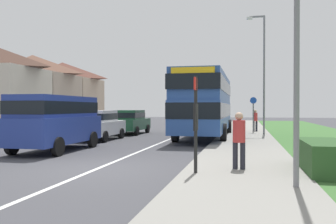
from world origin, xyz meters
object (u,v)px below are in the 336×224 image
at_px(parked_car_dark_green, 130,121).
at_px(pedestrian_at_stop, 239,138).
at_px(parked_van_blue, 56,118).
at_px(parked_car_white, 98,124).
at_px(bus_stop_sign, 196,118).
at_px(pedestrian_walking_away, 255,119).
at_px(street_lamp_mid, 262,67).
at_px(double_decker_bus, 205,102).
at_px(cycle_route_sign, 253,113).

xyz_separation_m(parked_car_dark_green, pedestrian_at_stop, (7.59, -13.59, 0.08)).
relative_size(parked_van_blue, parked_car_white, 1.22).
bearing_deg(bus_stop_sign, pedestrian_walking_away, 83.75).
xyz_separation_m(pedestrian_at_stop, bus_stop_sign, (-1.08, -0.81, 0.56)).
bearing_deg(bus_stop_sign, parked_car_dark_green, 114.32).
distance_m(bus_stop_sign, street_lamp_mid, 14.70).
distance_m(double_decker_bus, street_lamp_mid, 4.50).
bearing_deg(cycle_route_sign, parked_car_dark_green, -169.22).
xyz_separation_m(double_decker_bus, parked_car_dark_green, (-5.41, 2.15, -1.24)).
bearing_deg(parked_car_white, pedestrian_walking_away, 42.34).
bearing_deg(bus_stop_sign, parked_van_blue, 145.41).
distance_m(parked_van_blue, cycle_route_sign, 14.15).
bearing_deg(pedestrian_walking_away, parked_car_white, -137.66).
relative_size(parked_van_blue, street_lamp_mid, 0.65).
height_order(pedestrian_walking_away, cycle_route_sign, cycle_route_sign).
distance_m(parked_car_white, pedestrian_walking_away, 11.70).
bearing_deg(parked_car_dark_green, bus_stop_sign, -65.68).
relative_size(parked_car_white, bus_stop_sign, 1.56).
relative_size(bus_stop_sign, cycle_route_sign, 1.03).
height_order(parked_car_white, pedestrian_at_stop, pedestrian_at_stop).
xyz_separation_m(parked_van_blue, bus_stop_sign, (6.46, -4.46, 0.19)).
bearing_deg(parked_car_dark_green, pedestrian_walking_away, 19.52).
xyz_separation_m(parked_van_blue, pedestrian_at_stop, (7.54, -3.64, -0.37)).
distance_m(parked_car_white, pedestrian_at_stop, 11.70).
bearing_deg(cycle_route_sign, parked_van_blue, -125.47).
xyz_separation_m(pedestrian_walking_away, bus_stop_sign, (-1.91, -17.39, 0.56)).
relative_size(parked_car_white, cycle_route_sign, 1.61).
bearing_deg(bus_stop_sign, cycle_route_sign, 83.75).
bearing_deg(parked_van_blue, bus_stop_sign, -34.59).
bearing_deg(parked_van_blue, pedestrian_at_stop, -25.79).
distance_m(parked_car_white, street_lamp_mid, 10.75).
height_order(parked_van_blue, bus_stop_sign, bus_stop_sign).
height_order(double_decker_bus, parked_car_dark_green, double_decker_bus).
bearing_deg(bus_stop_sign, street_lamp_mid, 80.95).
relative_size(pedestrian_walking_away, street_lamp_mid, 0.22).
relative_size(pedestrian_walking_away, bus_stop_sign, 0.64).
distance_m(parked_van_blue, pedestrian_at_stop, 8.38).
bearing_deg(parked_car_white, street_lamp_mid, 27.76).
bearing_deg(cycle_route_sign, parked_car_white, -142.71).
bearing_deg(pedestrian_walking_away, parked_car_dark_green, -160.48).
height_order(pedestrian_walking_away, street_lamp_mid, street_lamp_mid).
relative_size(double_decker_bus, parked_van_blue, 2.13).
bearing_deg(street_lamp_mid, pedestrian_at_stop, -95.08).
xyz_separation_m(pedestrian_at_stop, cycle_route_sign, (0.67, 15.17, 0.45)).
xyz_separation_m(parked_car_dark_green, bus_stop_sign, (6.51, -14.41, 0.64)).
xyz_separation_m(double_decker_bus, cycle_route_sign, (2.86, 3.72, -0.71)).
height_order(parked_car_dark_green, cycle_route_sign, cycle_route_sign).
height_order(cycle_route_sign, street_lamp_mid, street_lamp_mid).
height_order(parked_van_blue, pedestrian_at_stop, parked_van_blue).
xyz_separation_m(parked_van_blue, parked_car_white, (-0.28, 5.05, -0.44)).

